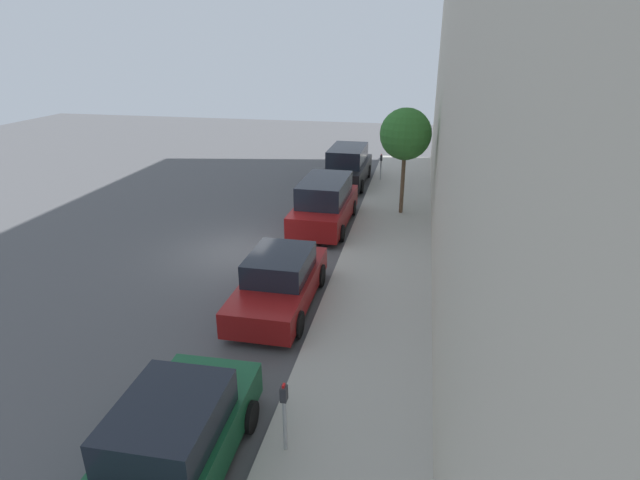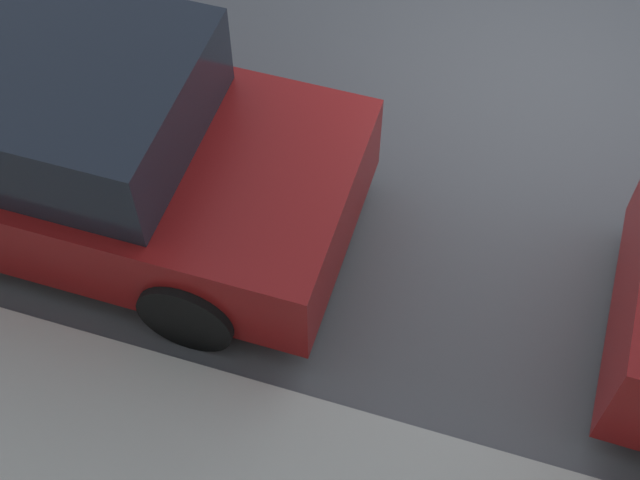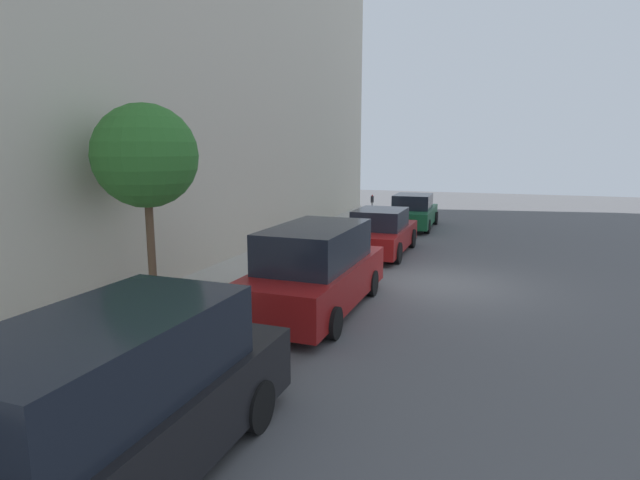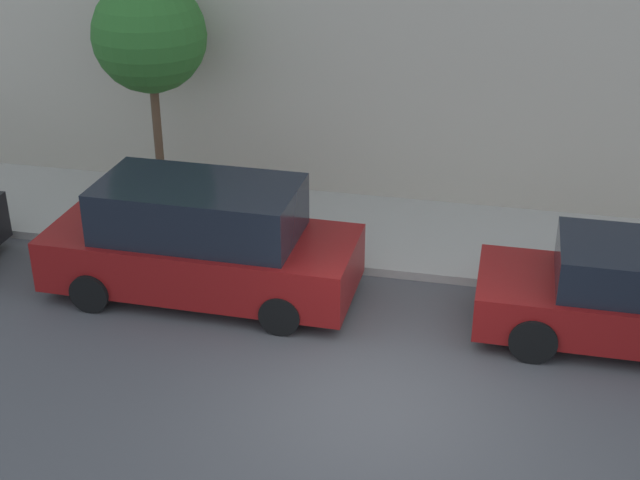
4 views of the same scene
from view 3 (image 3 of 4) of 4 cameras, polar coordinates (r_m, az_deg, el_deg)
The scene contains 8 objects.
ground_plane at distance 13.81m, azimuth 13.50°, elevation -4.83°, with size 60.00×60.00×0.00m, color #515154.
sidewalk at distance 15.11m, azimuth -5.73°, elevation -2.99°, with size 3.01×32.00×0.15m.
parked_sedan_nearest at distance 23.16m, azimuth 10.56°, elevation 3.15°, with size 1.92×4.54×1.54m.
parked_sedan_second at distance 17.23m, azimuth 6.93°, elevation 0.83°, with size 1.92×4.51×1.54m.
parked_minivan_third at distance 11.02m, azimuth -0.50°, elevation -3.42°, with size 2.02×4.93×1.90m.
parked_minivan_fourth at distance 5.81m, azimuth -22.95°, elevation -17.30°, with size 2.02×4.92×1.90m.
parking_meter_near at distance 22.57m, azimuth 5.97°, elevation 3.79°, with size 0.11×0.15×1.38m.
street_tree at distance 10.53m, azimuth -19.31°, elevation 8.98°, with size 2.05×2.05×4.29m.
Camera 3 is at (-1.32, 13.28, 3.53)m, focal length 28.00 mm.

